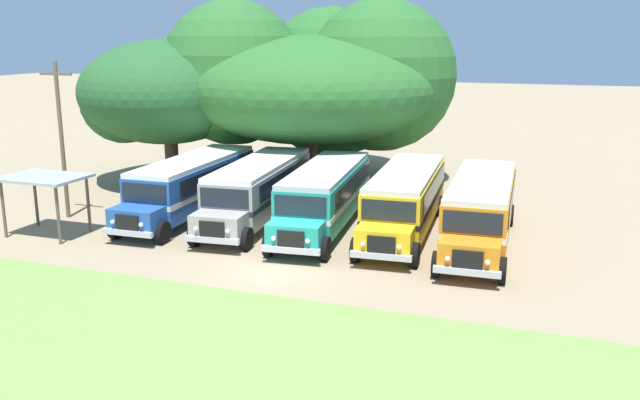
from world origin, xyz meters
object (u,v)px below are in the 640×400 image
parked_bus_slot_3 (405,198)px  broad_shade_tree (317,82)px  parked_bus_slot_1 (258,188)px  parked_bus_slot_4 (481,208)px  utility_pole (61,136)px  parked_bus_slot_0 (192,184)px  parked_bus_slot_2 (325,194)px  waiting_shelter (44,182)px  secondary_tree (173,94)px

parked_bus_slot_3 → broad_shade_tree: broad_shade_tree is taller
parked_bus_slot_1 → parked_bus_slot_4: size_ratio=1.01×
utility_pole → parked_bus_slot_0: bearing=25.5°
utility_pole → parked_bus_slot_2: bearing=12.4°
parked_bus_slot_1 → utility_pole: 9.88m
waiting_shelter → parked_bus_slot_1: bearing=36.0°
parked_bus_slot_4 → waiting_shelter: parked_bus_slot_4 is taller
utility_pole → waiting_shelter: utility_pole is taller
parked_bus_slot_1 → broad_shade_tree: broad_shade_tree is taller
parked_bus_slot_0 → secondary_tree: bearing=-144.9°
broad_shade_tree → waiting_shelter: (-7.32, -15.63, -3.60)m
broad_shade_tree → utility_pole: bearing=-123.6°
broad_shade_tree → secondary_tree: size_ratio=1.54×
parked_bus_slot_3 → broad_shade_tree: bearing=-144.7°
secondary_tree → waiting_shelter: (0.69, -12.12, -2.92)m
parked_bus_slot_3 → utility_pole: size_ratio=1.43×
parked_bus_slot_4 → parked_bus_slot_1: bearing=-94.3°
parked_bus_slot_3 → utility_pole: 16.84m
parked_bus_slot_4 → utility_pole: utility_pole is taller
parked_bus_slot_2 → waiting_shelter: parked_bus_slot_2 is taller
parked_bus_slot_0 → waiting_shelter: (-4.33, -5.43, 0.87)m
parked_bus_slot_3 → parked_bus_slot_4: size_ratio=1.00×
parked_bus_slot_0 → utility_pole: utility_pole is taller
parked_bus_slot_2 → waiting_shelter: (-11.39, -5.54, 0.87)m
parked_bus_slot_1 → secondary_tree: 11.35m
broad_shade_tree → parked_bus_slot_0: bearing=-106.4°
utility_pole → waiting_shelter: (1.21, -2.78, -1.62)m
secondary_tree → parked_bus_slot_1: bearing=-36.7°
parked_bus_slot_0 → waiting_shelter: parked_bus_slot_0 is taller
broad_shade_tree → parked_bus_slot_3: bearing=-50.9°
parked_bus_slot_1 → parked_bus_slot_2: (3.51, -0.18, 0.00)m
parked_bus_slot_1 → broad_shade_tree: 10.88m
secondary_tree → utility_pole: 9.44m
secondary_tree → utility_pole: secondary_tree is taller
parked_bus_slot_1 → parked_bus_slot_3: same height
parked_bus_slot_1 → waiting_shelter: 9.77m
broad_shade_tree → waiting_shelter: size_ratio=4.75×
parked_bus_slot_1 → waiting_shelter: parked_bus_slot_1 is taller
parked_bus_slot_2 → secondary_tree: size_ratio=0.99×
parked_bus_slot_3 → waiting_shelter: size_ratio=3.04×
parked_bus_slot_3 → parked_bus_slot_0: bearing=-90.6°
parked_bus_slot_2 → secondary_tree: 14.26m
utility_pole → waiting_shelter: size_ratio=2.12×
parked_bus_slot_0 → broad_shade_tree: (3.00, 10.20, 4.48)m
broad_shade_tree → parked_bus_slot_4: bearing=-42.3°
broad_shade_tree → parked_bus_slot_2: bearing=-68.0°
parked_bus_slot_0 → parked_bus_slot_4: bearing=88.0°
parked_bus_slot_2 → waiting_shelter: 12.69m
parked_bus_slot_2 → utility_pole: bearing=-83.5°
parked_bus_slot_0 → utility_pole: (-5.54, -2.65, 2.49)m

